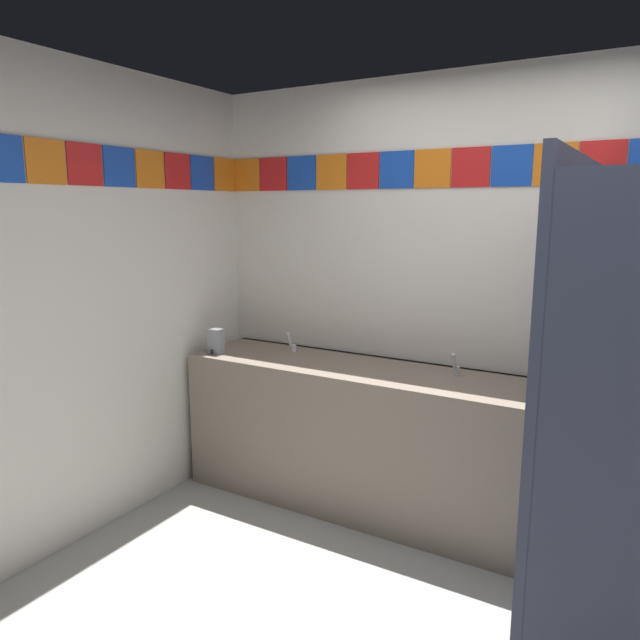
# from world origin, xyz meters

# --- Properties ---
(wall_back) EXTENTS (4.18, 0.09, 2.53)m
(wall_back) POSITION_xyz_m (-0.00, 1.49, 1.27)
(wall_back) COLOR silver
(wall_back) RESTS_ON ground_plane
(wall_side) EXTENTS (0.09, 2.90, 2.53)m
(wall_side) POSITION_xyz_m (-2.13, -0.00, 1.27)
(wall_side) COLOR silver
(wall_side) RESTS_ON ground_plane
(vanity_counter) EXTENTS (2.16, 0.58, 0.86)m
(vanity_counter) POSITION_xyz_m (-0.96, 1.16, 0.44)
(vanity_counter) COLOR gray
(vanity_counter) RESTS_ON ground_plane
(faucet_left) EXTENTS (0.04, 0.10, 0.14)m
(faucet_left) POSITION_xyz_m (-1.50, 1.25, 0.92)
(faucet_left) COLOR silver
(faucet_left) RESTS_ON vanity_counter
(faucet_right) EXTENTS (0.04, 0.10, 0.14)m
(faucet_right) POSITION_xyz_m (-0.42, 1.25, 0.92)
(faucet_right) COLOR silver
(faucet_right) RESTS_ON vanity_counter
(soap_dispenser) EXTENTS (0.09, 0.09, 0.16)m
(soap_dispenser) POSITION_xyz_m (-1.90, 0.99, 0.94)
(soap_dispenser) COLOR gray
(soap_dispenser) RESTS_ON vanity_counter
(stall_divider) EXTENTS (0.92, 1.49, 1.97)m
(stall_divider) POSITION_xyz_m (0.39, 0.45, 0.99)
(stall_divider) COLOR #33384C
(stall_divider) RESTS_ON ground_plane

